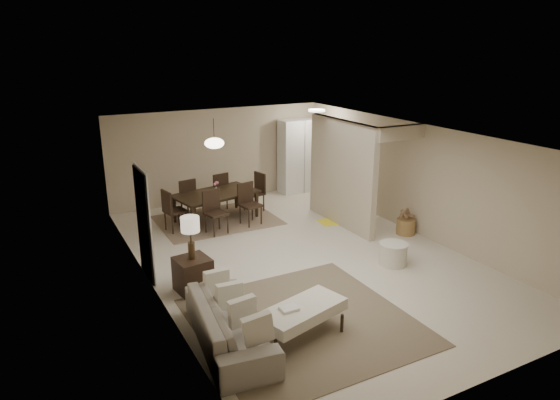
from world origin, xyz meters
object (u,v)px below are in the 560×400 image
pantry_cabinet (300,156)px  wicker_basket (406,226)px  dining_table (217,207)px  sofa (229,323)px  ottoman_bench (302,312)px  side_table (193,275)px  round_pouf (393,254)px

pantry_cabinet → wicker_basket: 4.26m
pantry_cabinet → dining_table: (-3.07, -1.30, -0.70)m
sofa → dining_table: (1.73, 5.02, 0.02)m
ottoman_bench → side_table: (-0.99, 2.09, -0.08)m
sofa → wicker_basket: (5.20, 2.16, -0.15)m
sofa → wicker_basket: bearing=-60.3°
round_pouf → dining_table: 4.54m
sofa → side_table: (0.05, 1.79, -0.02)m
ottoman_bench → round_pouf: 3.13m
pantry_cabinet → round_pouf: (-0.93, -5.29, -0.83)m
dining_table → wicker_basket: bearing=-50.6°
side_table → round_pouf: 3.90m
ottoman_bench → round_pouf: ottoman_bench is taller
sofa → side_table: bearing=5.5°
round_pouf → ottoman_bench: bearing=-155.0°
pantry_cabinet → side_table: (-4.75, -4.52, -0.74)m
sofa → dining_table: 5.31m
side_table → wicker_basket: (5.15, 0.37, -0.13)m
round_pouf → wicker_basket: (1.33, 1.14, -0.04)m
side_table → wicker_basket: side_table is taller
sofa → dining_table: dining_table is taller
round_pouf → wicker_basket: 1.76m
sofa → ottoman_bench: 1.08m
pantry_cabinet → sofa: 7.96m
pantry_cabinet → wicker_basket: (0.40, -4.15, -0.87)m
sofa → side_table: 1.79m
side_table → wicker_basket: size_ratio=1.47×
ottoman_bench → wicker_basket: (4.16, 2.46, -0.21)m
side_table → round_pouf: bearing=-11.4°
wicker_basket → dining_table: (-3.47, 2.85, 0.17)m
round_pouf → dining_table: (-2.14, 4.00, 0.13)m
ottoman_bench → side_table: side_table is taller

